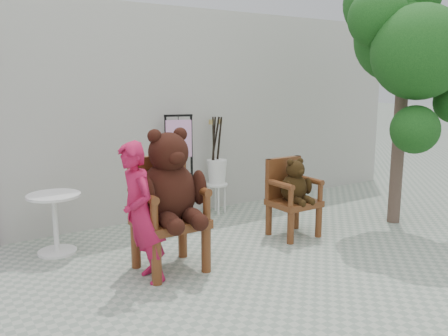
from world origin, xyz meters
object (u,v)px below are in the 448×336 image
object	(u,v)px
chair_small	(293,189)
display_stand	(179,180)
chair_big	(169,192)
person	(141,214)
stool_bucket	(217,171)
cafe_table	(55,216)
tree	(406,35)

from	to	relation	value
chair_small	display_stand	distance (m)	1.66
chair_big	person	distance (m)	0.42
person	stool_bucket	size ratio (longest dim) A/B	0.98
person	cafe_table	distance (m)	1.42
person	display_stand	size ratio (longest dim) A/B	0.94
stool_bucket	display_stand	bearing A→B (deg)	-179.41
cafe_table	chair_small	bearing A→B (deg)	-20.54
cafe_table	stool_bucket	size ratio (longest dim) A/B	0.48
stool_bucket	tree	distance (m)	3.17
chair_big	display_stand	world-z (taller)	display_stand
chair_big	cafe_table	distance (m)	1.51
cafe_table	tree	distance (m)	4.90
cafe_table	tree	world-z (taller)	tree
chair_big	tree	size ratio (longest dim) A/B	0.43
chair_big	display_stand	bearing A→B (deg)	58.51
cafe_table	chair_big	bearing A→B (deg)	-52.60
chair_big	chair_small	distance (m)	1.85
chair_small	display_stand	bearing A→B (deg)	122.38
chair_small	cafe_table	xyz separation A→B (m)	(-2.72, 1.02, -0.17)
chair_small	display_stand	xyz separation A→B (m)	(-0.89, 1.40, -0.02)
tree	chair_small	bearing A→B (deg)	161.71
person	chair_small	bearing A→B (deg)	97.55
display_stand	person	bearing A→B (deg)	-107.87
cafe_table	stool_bucket	world-z (taller)	stool_bucket
person	tree	xyz separation A→B (m)	(3.64, -0.19, 1.84)
display_stand	stool_bucket	size ratio (longest dim) A/B	1.04
chair_small	display_stand	size ratio (longest dim) A/B	0.67
chair_small	tree	size ratio (longest dim) A/B	0.29
stool_bucket	cafe_table	bearing A→B (deg)	-170.99
display_stand	tree	bearing A→B (deg)	-18.74
chair_small	tree	xyz separation A→B (m)	(1.44, -0.48, 1.95)
chair_big	display_stand	size ratio (longest dim) A/B	1.00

